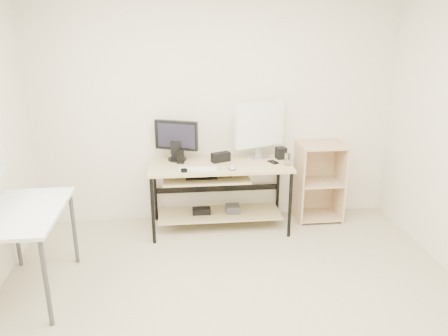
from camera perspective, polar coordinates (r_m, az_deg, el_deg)
room at (r=2.92m, az=-0.24°, el=1.52°), size 4.01×4.01×2.62m
desk at (r=4.70m, az=-0.88°, el=-1.87°), size 1.50×0.65×0.75m
side_table at (r=3.87m, az=-24.69°, el=-6.14°), size 0.60×1.00×0.75m
shelf_unit at (r=5.11m, az=12.20°, el=-1.64°), size 0.50×0.40×0.90m
black_monitor at (r=4.71m, az=-6.24°, el=3.95°), size 0.46×0.22×0.44m
white_imac at (r=4.75m, az=4.68°, el=5.42°), size 0.56×0.25×0.62m
keyboard at (r=4.45m, az=-3.44°, el=-0.10°), size 0.39×0.14×0.01m
mouse at (r=4.44m, az=1.09°, el=0.10°), size 0.08×0.13×0.04m
center_speaker at (r=4.69m, az=-0.43°, el=1.43°), size 0.22×0.16×0.10m
speaker_left at (r=4.75m, az=-6.29°, el=2.34°), size 0.12×0.12×0.22m
speaker_right at (r=4.83m, az=7.46°, el=1.95°), size 0.12×0.12×0.13m
audio_controller at (r=4.64m, az=-5.70°, el=1.50°), size 0.08×0.05×0.15m
volume_puck at (r=4.39m, az=-5.24°, el=-0.32°), size 0.08×0.08×0.03m
smartphone at (r=4.70m, az=6.44°, el=0.78°), size 0.11×0.15×0.01m
coaster at (r=4.63m, az=8.26°, el=0.40°), size 0.08×0.08×0.01m
drinking_glass at (r=4.61m, az=8.30°, el=1.15°), size 0.06×0.06×0.12m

